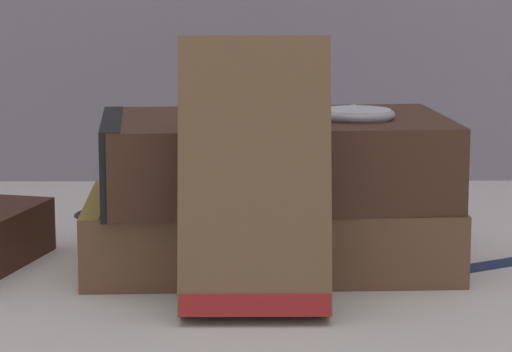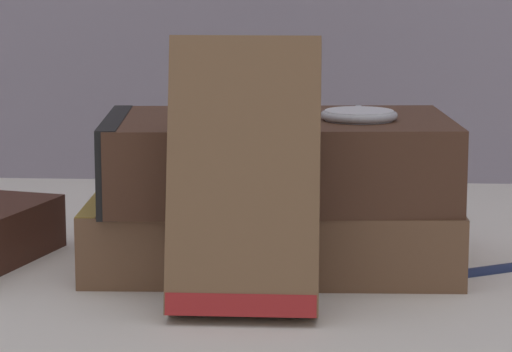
{
  "view_description": "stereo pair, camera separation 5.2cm",
  "coord_description": "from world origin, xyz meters",
  "px_view_note": "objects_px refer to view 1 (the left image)",
  "views": [
    {
      "loc": [
        -0.02,
        -0.71,
        0.19
      ],
      "look_at": [
        -0.01,
        0.0,
        0.06
      ],
      "focal_mm": 85.0,
      "sensor_mm": 36.0,
      "label": 1
    },
    {
      "loc": [
        0.03,
        -0.71,
        0.19
      ],
      "look_at": [
        -0.01,
        0.0,
        0.06
      ],
      "focal_mm": 85.0,
      "sensor_mm": 36.0,
      "label": 2
    }
  ],
  "objects_px": {
    "book_leaning_front": "(254,186)",
    "pocket_watch": "(357,114)",
    "book_flat_bottom": "(261,231)",
    "reading_glasses": "(145,213)",
    "book_flat_top": "(263,159)"
  },
  "relations": [
    {
      "from": "book_flat_bottom",
      "to": "pocket_watch",
      "type": "bearing_deg",
      "value": -14.05
    },
    {
      "from": "book_flat_bottom",
      "to": "reading_glasses",
      "type": "bearing_deg",
      "value": 117.91
    },
    {
      "from": "pocket_watch",
      "to": "book_flat_top",
      "type": "bearing_deg",
      "value": 172.89
    },
    {
      "from": "book_flat_bottom",
      "to": "reading_glasses",
      "type": "height_order",
      "value": "book_flat_bottom"
    },
    {
      "from": "book_leaning_front",
      "to": "pocket_watch",
      "type": "bearing_deg",
      "value": 55.42
    },
    {
      "from": "book_flat_bottom",
      "to": "reading_glasses",
      "type": "distance_m",
      "value": 0.17
    },
    {
      "from": "book_leaning_front",
      "to": "pocket_watch",
      "type": "relative_size",
      "value": 3.02
    },
    {
      "from": "book_leaning_front",
      "to": "pocket_watch",
      "type": "xyz_separation_m",
      "value": [
        0.06,
        0.09,
        0.03
      ]
    },
    {
      "from": "pocket_watch",
      "to": "reading_glasses",
      "type": "height_order",
      "value": "pocket_watch"
    },
    {
      "from": "book_leaning_front",
      "to": "reading_glasses",
      "type": "distance_m",
      "value": 0.27
    },
    {
      "from": "book_flat_top",
      "to": "book_leaning_front",
      "type": "distance_m",
      "value": 0.1
    },
    {
      "from": "book_flat_top",
      "to": "reading_glasses",
      "type": "xyz_separation_m",
      "value": [
        -0.09,
        0.15,
        -0.07
      ]
    },
    {
      "from": "book_flat_bottom",
      "to": "reading_glasses",
      "type": "xyz_separation_m",
      "value": [
        -0.09,
        0.15,
        -0.02
      ]
    },
    {
      "from": "pocket_watch",
      "to": "book_leaning_front",
      "type": "bearing_deg",
      "value": -124.58
    },
    {
      "from": "pocket_watch",
      "to": "reading_glasses",
      "type": "bearing_deg",
      "value": 131.8
    }
  ]
}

